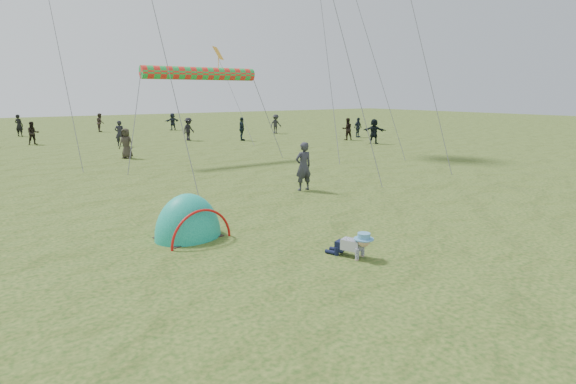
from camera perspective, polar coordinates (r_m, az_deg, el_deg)
ground at (r=10.54m, az=10.68°, el=-7.13°), size 140.00×140.00×0.00m
crawling_toddler at (r=9.88m, az=8.39°, el=-6.55°), size 0.80×0.93×0.60m
popup_tent at (r=11.46m, az=-12.52°, el=-5.59°), size 1.88×1.63×2.19m
standing_adult at (r=16.33m, az=1.97°, el=3.27°), size 0.68×0.48×1.77m
crowd_person_0 at (r=32.29m, az=-20.58°, el=6.98°), size 0.72×0.58×1.71m
crowd_person_1 at (r=45.10m, az=-22.73°, el=8.14°), size 0.80×0.94×1.69m
crowd_person_2 at (r=36.82m, az=8.86°, el=8.10°), size 0.98×0.54×1.58m
crowd_person_3 at (r=34.70m, az=-12.50°, el=7.80°), size 1.27×1.09×1.70m
crowd_person_5 at (r=45.02m, az=-14.44°, el=8.66°), size 1.58×0.77×1.63m
crowd_person_6 at (r=43.29m, az=-30.98°, el=7.26°), size 0.77×0.75×1.79m
crowd_person_7 at (r=34.54m, az=7.53°, el=7.92°), size 0.98×0.88×1.66m
crowd_person_8 at (r=34.03m, az=-5.88°, el=7.97°), size 0.74×1.11×1.74m
crowd_person_9 at (r=39.93m, az=-1.57°, el=8.63°), size 1.09×0.64×1.67m
crowd_person_10 at (r=26.09m, az=-19.87°, el=5.83°), size 0.92×0.93×1.63m
crowd_person_11 at (r=32.29m, az=10.87°, el=7.58°), size 1.23×1.67×1.74m
crowd_person_13 at (r=35.77m, az=-29.65°, el=6.51°), size 0.82×0.67×1.59m
rainbow_tube_kite at (r=23.91m, az=-11.06°, el=14.55°), size 6.02×0.64×0.64m
diamond_kite_8 at (r=34.78m, az=-8.87°, el=17.02°), size 1.15×1.15×0.94m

